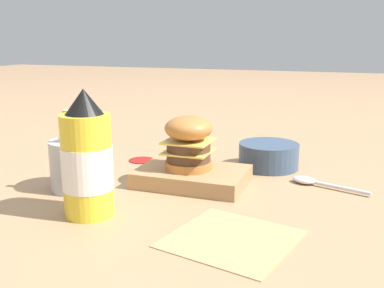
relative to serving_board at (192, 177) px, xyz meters
name	(u,v)px	position (x,y,z in m)	size (l,w,h in m)	color
ground_plane	(198,176)	(0.01, -0.05, -0.02)	(6.00, 6.00, 0.00)	#9E7A56
serving_board	(192,177)	(0.00, 0.00, 0.00)	(0.21, 0.14, 0.03)	#A37A51
burger	(190,142)	(0.00, 0.00, 0.07)	(0.09, 0.09, 0.10)	#AD6B33
ketchup_bottle	(87,161)	(0.10, 0.20, 0.07)	(0.08, 0.08, 0.20)	yellow
fries_basket	(77,163)	(0.19, 0.10, 0.03)	(0.10, 0.10, 0.15)	#B7B7BC
side_bowl	(269,155)	(-0.12, -0.16, 0.01)	(0.13, 0.13, 0.05)	#384C66
spoon	(312,181)	(-0.22, -0.08, -0.01)	(0.15, 0.07, 0.01)	silver
ketchup_puddle	(142,160)	(0.17, -0.12, -0.01)	(0.06, 0.06, 0.00)	#9E140F
parchment_square	(232,238)	(-0.14, 0.21, -0.01)	(0.20, 0.20, 0.00)	tan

